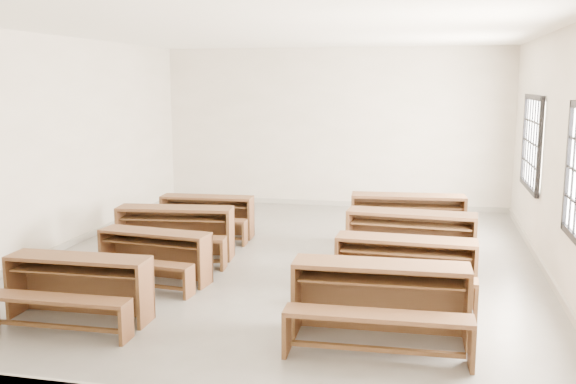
% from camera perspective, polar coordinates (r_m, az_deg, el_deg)
% --- Properties ---
extents(room, '(8.50, 8.50, 3.20)m').
position_cam_1_polar(room, '(8.85, 0.57, 7.29)').
color(room, slate).
rests_on(room, ground).
extents(desk_set_0, '(1.57, 0.83, 0.70)m').
position_cam_1_polar(desk_set_0, '(7.24, -18.25, -7.78)').
color(desk_set_0, brown).
rests_on(desk_set_0, ground).
extents(desk_set_1, '(1.53, 0.90, 0.66)m').
position_cam_1_polar(desk_set_1, '(8.36, -11.90, -5.31)').
color(desk_set_1, brown).
rests_on(desk_set_1, ground).
extents(desk_set_2, '(1.75, 1.05, 0.75)m').
position_cam_1_polar(desk_set_2, '(9.38, -10.06, -3.25)').
color(desk_set_2, brown).
rests_on(desk_set_2, ground).
extents(desk_set_3, '(1.55, 0.87, 0.68)m').
position_cam_1_polar(desk_set_3, '(10.59, -7.26, -1.91)').
color(desk_set_3, brown).
rests_on(desk_set_3, ground).
extents(desk_set_4, '(1.76, 0.95, 0.78)m').
position_cam_1_polar(desk_set_4, '(6.43, 8.17, -9.19)').
color(desk_set_4, brown).
rests_on(desk_set_4, ground).
extents(desk_set_5, '(1.65, 0.89, 0.73)m').
position_cam_1_polar(desk_set_5, '(7.64, 10.36, -6.36)').
color(desk_set_5, brown).
rests_on(desk_set_5, ground).
extents(desk_set_6, '(1.79, 1.01, 0.78)m').
position_cam_1_polar(desk_set_6, '(8.89, 10.83, -3.87)').
color(desk_set_6, brown).
rests_on(desk_set_6, ground).
extents(desk_set_7, '(1.82, 1.04, 0.79)m').
position_cam_1_polar(desk_set_7, '(10.17, 10.60, -2.12)').
color(desk_set_7, brown).
rests_on(desk_set_7, ground).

